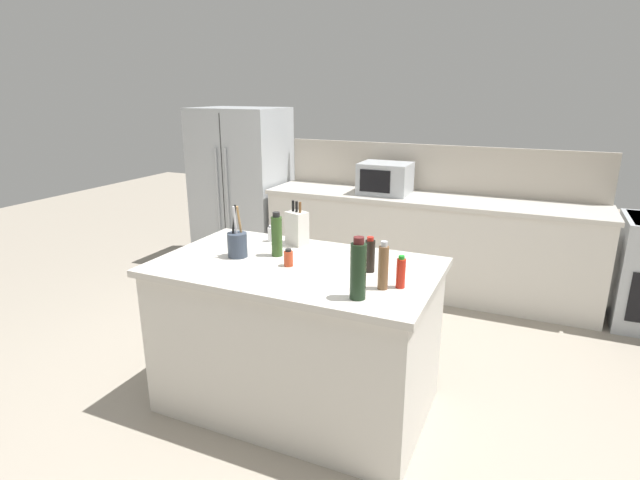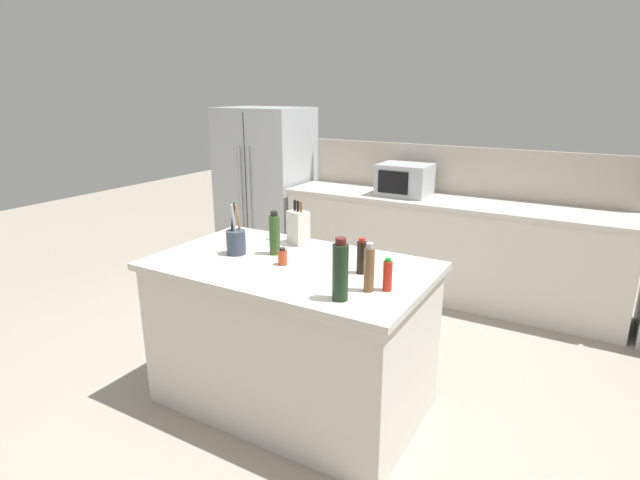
# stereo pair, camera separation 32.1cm
# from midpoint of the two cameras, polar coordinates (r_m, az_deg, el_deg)

# --- Properties ---
(ground_plane) EXTENTS (14.00, 14.00, 0.00)m
(ground_plane) POSITION_cam_midpoint_polar(r_m,az_deg,el_deg) (3.37, -0.26, -17.93)
(ground_plane) COLOR gray
(back_counter_run) EXTENTS (3.18, 0.66, 0.94)m
(back_counter_run) POSITION_cam_midpoint_polar(r_m,az_deg,el_deg) (4.94, 15.82, -0.89)
(back_counter_run) COLOR beige
(back_counter_run) RESTS_ON ground_plane
(wall_backsplash) EXTENTS (3.14, 0.03, 0.46)m
(wall_backsplash) POSITION_cam_midpoint_polar(r_m,az_deg,el_deg) (5.08, 17.36, 7.58)
(wall_backsplash) COLOR #B2A899
(wall_backsplash) RESTS_ON back_counter_run
(kitchen_island) EXTENTS (1.65, 0.98, 0.94)m
(kitchen_island) POSITION_cam_midpoint_polar(r_m,az_deg,el_deg) (3.13, -0.27, -10.81)
(kitchen_island) COLOR beige
(kitchen_island) RESTS_ON ground_plane
(refrigerator) EXTENTS (0.97, 0.75, 1.73)m
(refrigerator) POSITION_cam_midpoint_polar(r_m,az_deg,el_deg) (5.74, -4.62, 6.21)
(refrigerator) COLOR #ADB2B7
(refrigerator) RESTS_ON ground_plane
(microwave) EXTENTS (0.48, 0.39, 0.30)m
(microwave) POSITION_cam_midpoint_polar(r_m,az_deg,el_deg) (4.91, 11.53, 6.76)
(microwave) COLOR #ADB2B7
(microwave) RESTS_ON back_counter_run
(knife_block) EXTENTS (0.16, 0.14, 0.29)m
(knife_block) POSITION_cam_midpoint_polar(r_m,az_deg,el_deg) (3.27, 0.29, 1.44)
(knife_block) COLOR beige
(knife_block) RESTS_ON kitchen_island
(utensil_crock) EXTENTS (0.12, 0.12, 0.32)m
(utensil_crock) POSITION_cam_midpoint_polar(r_m,az_deg,el_deg) (3.10, -6.67, -0.18)
(utensil_crock) COLOR #333D4C
(utensil_crock) RESTS_ON kitchen_island
(pepper_grinder) EXTENTS (0.05, 0.05, 0.26)m
(pepper_grinder) POSITION_cam_midpoint_polar(r_m,az_deg,el_deg) (2.53, 9.28, -3.32)
(pepper_grinder) COLOR brown
(pepper_grinder) RESTS_ON kitchen_island
(spice_jar_paprika) EXTENTS (0.05, 0.05, 0.10)m
(spice_jar_paprika) POSITION_cam_midpoint_polar(r_m,az_deg,el_deg) (2.90, -1.15, -2.00)
(spice_jar_paprika) COLOR #B73D1E
(spice_jar_paprika) RESTS_ON kitchen_island
(olive_oil_bottle) EXTENTS (0.07, 0.07, 0.27)m
(olive_oil_bottle) POSITION_cam_midpoint_polar(r_m,az_deg,el_deg) (3.06, -2.23, 0.64)
(olive_oil_bottle) COLOR #2D4C1E
(olive_oil_bottle) RESTS_ON kitchen_island
(wine_bottle) EXTENTS (0.08, 0.08, 0.31)m
(wine_bottle) POSITION_cam_midpoint_polar(r_m,az_deg,el_deg) (2.40, 6.18, -3.62)
(wine_bottle) COLOR black
(wine_bottle) RESTS_ON kitchen_island
(hot_sauce_bottle) EXTENTS (0.05, 0.05, 0.17)m
(hot_sauce_bottle) POSITION_cam_midpoint_polar(r_m,az_deg,el_deg) (2.57, 11.31, -4.05)
(hot_sauce_bottle) COLOR red
(hot_sauce_bottle) RESTS_ON kitchen_island
(soy_sauce_bottle) EXTENTS (0.06, 0.06, 0.20)m
(soy_sauce_bottle) POSITION_cam_midpoint_polar(r_m,az_deg,el_deg) (2.78, 8.11, -1.97)
(soy_sauce_bottle) COLOR black
(soy_sauce_bottle) RESTS_ON kitchen_island
(salt_shaker) EXTENTS (0.05, 0.05, 0.11)m
(salt_shaker) POSITION_cam_midpoint_polar(r_m,az_deg,el_deg) (3.37, -2.57, 0.81)
(salt_shaker) COLOR silver
(salt_shaker) RESTS_ON kitchen_island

